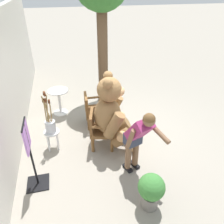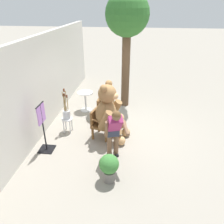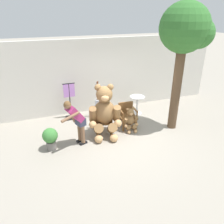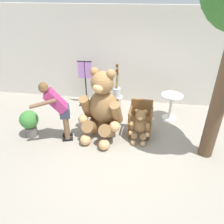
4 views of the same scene
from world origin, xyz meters
name	(u,v)px [view 4 (image 4 of 4)]	position (x,y,z in m)	size (l,w,h in m)	color
ground_plane	(120,145)	(0.00, 0.00, 0.00)	(60.00, 60.00, 0.00)	gray
back_wall	(130,57)	(0.00, 2.40, 1.40)	(10.00, 0.16, 2.80)	beige
wooden_chair_left	(106,115)	(-0.42, 0.57, 0.46)	(0.66, 0.63, 0.86)	brown
wooden_chair_right	(141,117)	(0.44, 0.57, 0.46)	(0.59, 0.55, 0.86)	brown
teddy_bear_large	(102,106)	(-0.46, 0.30, 0.84)	(1.06, 1.07, 1.71)	olive
teddy_bear_small	(140,126)	(0.43, 0.29, 0.40)	(0.49, 0.47, 0.82)	olive
person_visitor	(57,106)	(-1.41, 0.05, 0.89)	(0.77, 0.65, 1.48)	black
white_stool	(117,100)	(-0.29, 1.61, 0.36)	(0.34, 0.34, 0.46)	silver
brush_bucket	(117,90)	(-0.29, 1.61, 0.66)	(0.22, 0.22, 0.95)	silver
round_side_table	(171,104)	(1.22, 1.40, 0.45)	(0.56, 0.56, 0.72)	white
potted_plant	(29,122)	(-2.19, 0.07, 0.40)	(0.44, 0.44, 0.68)	slate
clothing_display_stand	(86,82)	(-1.26, 1.92, 0.72)	(0.44, 0.40, 1.36)	black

